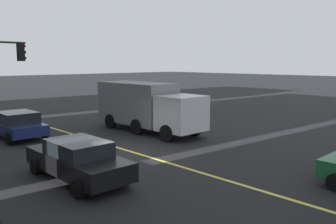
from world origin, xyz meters
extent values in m
plane|color=black|center=(0.00, 0.00, 0.00)|extent=(200.00, 200.00, 0.00)
cube|color=#D8CC4C|center=(0.00, 0.00, 0.01)|extent=(80.00, 0.16, 0.01)
cube|color=black|center=(-2.05, 3.70, 0.61)|extent=(4.69, 1.74, 0.62)
cube|color=black|center=(-2.15, 3.70, 1.17)|extent=(2.23, 1.60, 0.50)
cylinder|color=black|center=(-0.50, 4.54, 0.30)|extent=(0.60, 0.22, 0.60)
cylinder|color=black|center=(-0.50, 2.85, 0.30)|extent=(0.60, 0.22, 0.60)
cylinder|color=black|center=(-3.60, 4.54, 0.30)|extent=(0.60, 0.22, 0.60)
cylinder|color=black|center=(-3.60, 2.85, 0.30)|extent=(0.60, 0.22, 0.60)
cylinder|color=black|center=(-8.82, -1.69, 0.30)|extent=(0.60, 0.22, 0.60)
cube|color=navy|center=(6.38, 2.63, 0.58)|extent=(3.95, 1.90, 0.55)
cube|color=black|center=(6.32, 2.63, 1.15)|extent=(2.15, 1.75, 0.59)
cylinder|color=black|center=(7.68, 1.70, 0.30)|extent=(0.60, 0.22, 0.60)
cylinder|color=black|center=(5.08, 3.56, 0.30)|extent=(0.60, 0.22, 0.60)
cylinder|color=black|center=(5.08, 1.70, 0.30)|extent=(0.60, 0.22, 0.60)
cube|color=silver|center=(0.00, -3.69, 1.40)|extent=(2.09, 2.25, 1.89)
cube|color=slate|center=(3.80, -3.69, 1.67)|extent=(5.22, 2.25, 2.43)
cylinder|color=black|center=(0.00, -4.76, 0.45)|extent=(0.90, 0.28, 0.90)
cylinder|color=black|center=(0.00, -2.61, 0.45)|extent=(0.90, 0.28, 0.90)
cylinder|color=black|center=(5.11, -4.76, 0.45)|extent=(0.90, 0.28, 0.90)
cylinder|color=black|center=(5.11, -2.61, 0.45)|extent=(0.90, 0.28, 0.90)
cylinder|color=black|center=(2.50, -4.76, 0.45)|extent=(0.90, 0.28, 0.90)
cylinder|color=black|center=(2.50, -2.61, 0.45)|extent=(0.90, 0.28, 0.90)
cube|color=black|center=(4.90, 2.78, 4.61)|extent=(0.28, 0.30, 0.90)
sphere|color=red|center=(4.90, 2.60, 4.91)|extent=(0.18, 0.18, 0.18)
sphere|color=#392905|center=(4.90, 2.60, 4.61)|extent=(0.18, 0.18, 0.18)
sphere|color=black|center=(4.90, 2.60, 4.31)|extent=(0.18, 0.18, 0.18)
camera|label=1|loc=(-12.74, 9.52, 4.09)|focal=36.94mm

